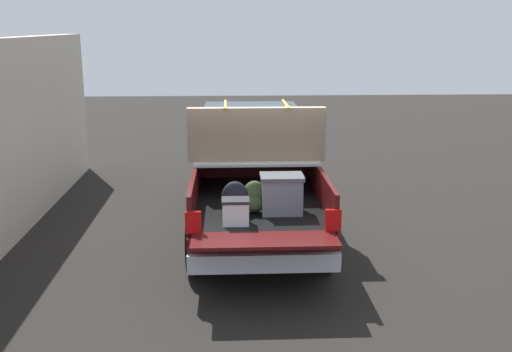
{
  "coord_description": "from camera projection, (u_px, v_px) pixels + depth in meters",
  "views": [
    {
      "loc": [
        -9.62,
        0.42,
        3.41
      ],
      "look_at": [
        -0.6,
        0.0,
        1.1
      ],
      "focal_mm": 41.4,
      "sensor_mm": 36.0,
      "label": 1
    }
  ],
  "objects": [
    {
      "name": "ground_plane",
      "position": [
        254.0,
        229.0,
        10.18
      ],
      "size": [
        40.0,
        40.0,
        0.0
      ],
      "primitive_type": "plane",
      "color": "black"
    },
    {
      "name": "pickup_truck",
      "position": [
        253.0,
        168.0,
        10.29
      ],
      "size": [
        6.05,
        2.1,
        2.23
      ],
      "color": "#470F0F",
      "rests_on": "ground_plane"
    }
  ]
}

